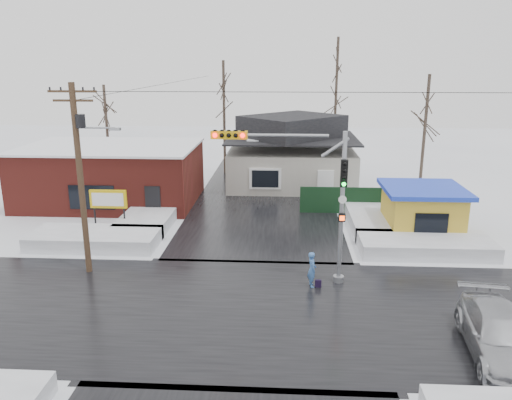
# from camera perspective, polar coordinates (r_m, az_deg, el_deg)

# --- Properties ---
(ground) EXTENTS (120.00, 120.00, 0.00)m
(ground) POSITION_cam_1_polar(r_m,az_deg,el_deg) (20.98, -0.96, -12.51)
(ground) COLOR white
(ground) RESTS_ON ground
(road_ns) EXTENTS (10.00, 120.00, 0.02)m
(road_ns) POSITION_cam_1_polar(r_m,az_deg,el_deg) (20.97, -0.96, -12.49)
(road_ns) COLOR black
(road_ns) RESTS_ON ground
(road_ew) EXTENTS (120.00, 10.00, 0.02)m
(road_ew) POSITION_cam_1_polar(r_m,az_deg,el_deg) (20.97, -0.96, -12.49)
(road_ew) COLOR black
(road_ew) RESTS_ON ground
(snowbank_nw) EXTENTS (7.00, 3.00, 0.80)m
(snowbank_nw) POSITION_cam_1_polar(r_m,az_deg,el_deg) (29.09, -17.91, -4.24)
(snowbank_nw) COLOR white
(snowbank_nw) RESTS_ON ground
(snowbank_ne) EXTENTS (7.00, 3.00, 0.80)m
(snowbank_ne) POSITION_cam_1_polar(r_m,az_deg,el_deg) (28.20, 18.78, -4.94)
(snowbank_ne) COLOR white
(snowbank_ne) RESTS_ON ground
(snowbank_nside_w) EXTENTS (3.00, 8.00, 0.80)m
(snowbank_nside_w) POSITION_cam_1_polar(r_m,az_deg,el_deg) (32.99, -11.61, -1.47)
(snowbank_nside_w) COLOR white
(snowbank_nside_w) RESTS_ON ground
(snowbank_nside_e) EXTENTS (3.00, 8.00, 0.80)m
(snowbank_nside_e) POSITION_cam_1_polar(r_m,az_deg,el_deg) (32.39, 13.10, -1.88)
(snowbank_nside_e) COLOR white
(snowbank_nside_e) RESTS_ON ground
(traffic_signal) EXTENTS (6.05, 0.68, 7.00)m
(traffic_signal) POSITION_cam_1_polar(r_m,az_deg,el_deg) (22.11, 5.86, 1.51)
(traffic_signal) COLOR gray
(traffic_signal) RESTS_ON ground
(utility_pole) EXTENTS (3.15, 0.44, 9.00)m
(utility_pole) POSITION_cam_1_polar(r_m,az_deg,el_deg) (24.34, -19.37, 3.39)
(utility_pole) COLOR #382619
(utility_pole) RESTS_ON ground
(brick_building) EXTENTS (12.20, 8.20, 4.12)m
(brick_building) POSITION_cam_1_polar(r_m,az_deg,el_deg) (37.44, -16.14, 2.90)
(brick_building) COLOR maroon
(brick_building) RESTS_ON ground
(marquee_sign) EXTENTS (2.20, 0.21, 2.55)m
(marquee_sign) POSITION_cam_1_polar(r_m,az_deg,el_deg) (30.87, -16.52, -0.04)
(marquee_sign) COLOR black
(marquee_sign) RESTS_ON ground
(house) EXTENTS (10.40, 8.40, 5.76)m
(house) POSITION_cam_1_polar(r_m,az_deg,el_deg) (41.11, 4.10, 5.33)
(house) COLOR #B2ADA1
(house) RESTS_ON ground
(kiosk) EXTENTS (4.60, 4.60, 2.88)m
(kiosk) POSITION_cam_1_polar(r_m,az_deg,el_deg) (30.75, 18.43, -1.14)
(kiosk) COLOR gold
(kiosk) RESTS_ON ground
(fence) EXTENTS (8.00, 0.12, 1.80)m
(fence) POSITION_cam_1_polar(r_m,az_deg,el_deg) (34.06, 11.78, -0.07)
(fence) COLOR black
(fence) RESTS_ON ground
(tree_far_left) EXTENTS (3.00, 3.00, 10.00)m
(tree_far_left) POSITION_cam_1_polar(r_m,az_deg,el_deg) (44.83, -3.72, 13.05)
(tree_far_left) COLOR #332821
(tree_far_left) RESTS_ON ground
(tree_far_mid) EXTENTS (3.00, 3.00, 12.00)m
(tree_far_mid) POSITION_cam_1_polar(r_m,az_deg,el_deg) (46.69, 9.27, 14.94)
(tree_far_mid) COLOR #332821
(tree_far_mid) RESTS_ON ground
(tree_far_right) EXTENTS (3.00, 3.00, 9.00)m
(tree_far_right) POSITION_cam_1_polar(r_m,az_deg,el_deg) (39.99, 19.01, 10.82)
(tree_far_right) COLOR #332821
(tree_far_right) RESTS_ON ground
(tree_far_west) EXTENTS (3.00, 3.00, 8.00)m
(tree_far_west) POSITION_cam_1_polar(r_m,az_deg,el_deg) (45.31, -16.87, 10.44)
(tree_far_west) COLOR #332821
(tree_far_west) RESTS_ON ground
(pedestrian) EXTENTS (0.49, 0.66, 1.64)m
(pedestrian) POSITION_cam_1_polar(r_m,az_deg,el_deg) (22.82, 6.41, -7.92)
(pedestrian) COLOR #3E6CB0
(pedestrian) RESTS_ON ground
(car) EXTENTS (2.79, 5.63, 1.57)m
(car) POSITION_cam_1_polar(r_m,az_deg,el_deg) (19.64, 26.13, -13.72)
(car) COLOR #ACAEB4
(car) RESTS_ON ground
(shopping_bag) EXTENTS (0.29, 0.13, 0.35)m
(shopping_bag) POSITION_cam_1_polar(r_m,az_deg,el_deg) (23.01, 7.11, -9.50)
(shopping_bag) COLOR black
(shopping_bag) RESTS_ON ground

